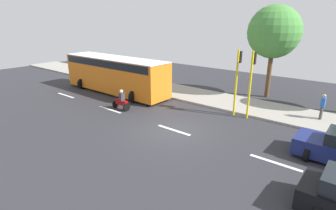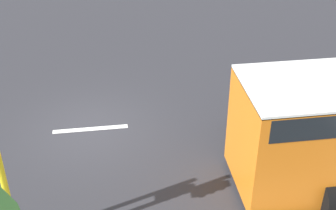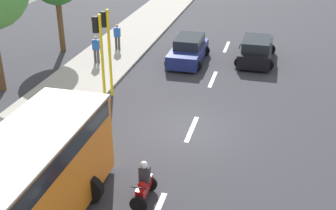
% 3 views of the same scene
% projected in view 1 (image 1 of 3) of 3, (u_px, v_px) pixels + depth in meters
% --- Properties ---
extents(ground_plane, '(40.00, 60.00, 0.10)m').
position_uv_depth(ground_plane, '(174.00, 131.00, 15.89)').
color(ground_plane, '#2D2D33').
extents(sidewalk, '(4.00, 60.00, 0.15)m').
position_uv_depth(sidewalk, '(227.00, 102.00, 21.02)').
color(sidewalk, '#9E998E').
rests_on(sidewalk, ground).
extents(lane_stripe_north, '(0.20, 2.40, 0.01)m').
position_uv_depth(lane_stripe_north, '(275.00, 163.00, 12.28)').
color(lane_stripe_north, white).
rests_on(lane_stripe_north, ground).
extents(lane_stripe_mid, '(0.20, 2.40, 0.01)m').
position_uv_depth(lane_stripe_mid, '(174.00, 130.00, 15.87)').
color(lane_stripe_mid, white).
rests_on(lane_stripe_mid, ground).
extents(lane_stripe_south, '(0.20, 2.40, 0.01)m').
position_uv_depth(lane_stripe_south, '(110.00, 110.00, 19.46)').
color(lane_stripe_south, white).
rests_on(lane_stripe_south, ground).
extents(lane_stripe_far_south, '(0.20, 2.40, 0.01)m').
position_uv_depth(lane_stripe_far_south, '(66.00, 95.00, 23.05)').
color(lane_stripe_far_south, white).
rests_on(lane_stripe_far_south, ground).
extents(city_bus, '(3.20, 11.00, 3.16)m').
position_uv_depth(city_bus, '(115.00, 72.00, 23.45)').
color(city_bus, orange).
rests_on(city_bus, ground).
extents(motorcycle, '(0.60, 1.30, 1.53)m').
position_uv_depth(motorcycle, '(121.00, 101.00, 19.29)').
color(motorcycle, black).
rests_on(motorcycle, ground).
extents(pedestrian_near_signal, '(0.40, 0.24, 1.69)m').
position_uv_depth(pedestrian_near_signal, '(323.00, 106.00, 16.96)').
color(pedestrian_near_signal, '#3F3F3F').
rests_on(pedestrian_near_signal, sidewalk).
extents(traffic_light_corner, '(0.49, 0.24, 4.50)m').
position_uv_depth(traffic_light_corner, '(252.00, 75.00, 16.99)').
color(traffic_light_corner, yellow).
rests_on(traffic_light_corner, ground).
extents(traffic_light_midblock, '(0.49, 0.24, 4.50)m').
position_uv_depth(traffic_light_midblock, '(237.00, 73.00, 17.57)').
color(traffic_light_midblock, yellow).
rests_on(traffic_light_midblock, ground).
extents(street_tree_south, '(4.19, 4.19, 7.50)m').
position_uv_depth(street_tree_south, '(274.00, 32.00, 20.98)').
color(street_tree_south, brown).
rests_on(street_tree_south, ground).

